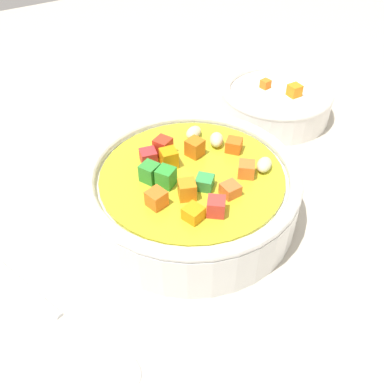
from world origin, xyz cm
name	(u,v)px	position (x,y,z in cm)	size (l,w,h in cm)	color
ground_plane	(192,219)	(0.00, 0.00, -1.00)	(140.00, 140.00, 2.00)	#BAB2A0
soup_bowl_main	(192,190)	(0.00, 0.00, 3.13)	(20.88, 20.88, 6.98)	white
spoon	(72,325)	(6.06, -15.01, 0.43)	(21.04, 9.03, 0.98)	silver
side_bowl_small	(276,100)	(-10.05, 19.23, 2.23)	(14.52, 14.52, 4.92)	white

